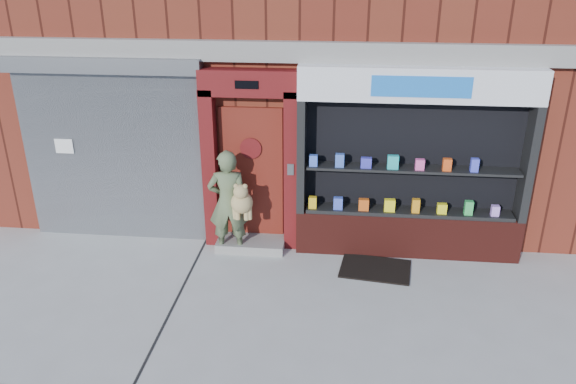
# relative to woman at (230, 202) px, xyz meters

# --- Properties ---
(ground) EXTENTS (80.00, 80.00, 0.00)m
(ground) POSITION_rel_woman_xyz_m (1.04, -1.54, -0.88)
(ground) COLOR #9E9E99
(ground) RESTS_ON ground
(shutter_bay) EXTENTS (3.10, 0.30, 3.04)m
(shutter_bay) POSITION_rel_woman_xyz_m (-1.96, 0.39, 0.84)
(shutter_bay) COLOR gray
(shutter_bay) RESTS_ON ground
(red_door_bay) EXTENTS (1.52, 0.58, 2.90)m
(red_door_bay) POSITION_rel_woman_xyz_m (0.29, 0.32, 0.58)
(red_door_bay) COLOR #540E10
(red_door_bay) RESTS_ON ground
(pharmacy_bay) EXTENTS (3.50, 0.41, 3.00)m
(pharmacy_bay) POSITION_rel_woman_xyz_m (2.79, 0.28, 0.50)
(pharmacy_bay) COLOR #4F1812
(pharmacy_bay) RESTS_ON ground
(woman) EXTENTS (0.75, 0.53, 1.73)m
(woman) POSITION_rel_woman_xyz_m (0.00, 0.00, 0.00)
(woman) COLOR #556442
(woman) RESTS_ON ground
(doormat) EXTENTS (1.14, 0.87, 0.03)m
(doormat) POSITION_rel_woman_xyz_m (2.30, -0.33, -0.86)
(doormat) COLOR black
(doormat) RESTS_ON ground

